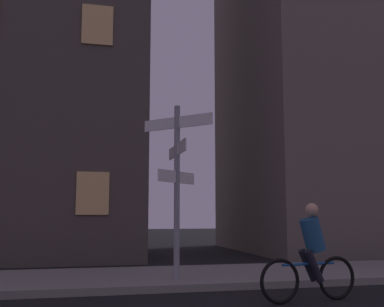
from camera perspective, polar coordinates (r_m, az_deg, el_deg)
The scene contains 4 objects.
sidewalk_kerb at distance 10.21m, azimuth -2.90°, elevation -15.18°, with size 40.00×3.08×0.14m, color gray.
signpost at distance 9.40m, azimuth -1.89°, elevation -2.47°, with size 1.21×1.69×3.53m.
cyclist at distance 8.00m, azimuth 14.61°, elevation -12.20°, with size 1.81×0.37×1.61m.
building_left_block at distance 18.07m, azimuth -22.31°, elevation 13.28°, with size 9.47×7.21×15.35m.
Camera 1 is at (-1.82, -3.01, 1.44)m, focal length 42.72 mm.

